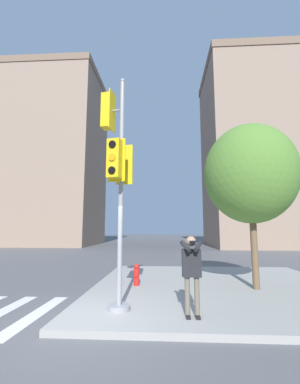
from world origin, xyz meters
name	(u,v)px	position (x,y,z in m)	size (l,w,h in m)	color
ground_plane	(76,328)	(0.00, 0.00, 0.00)	(160.00, 160.00, 0.00)	#5B5B5E
sidewalk_corner	(218,287)	(3.50, 3.50, 0.07)	(8.00, 8.00, 0.14)	#9E9B96
traffic_signal_pole	(117,166)	(0.64, 0.71, 3.47)	(0.80, 1.10, 5.62)	#939399
person_photographer	(192,268)	(2.35, 0.33, 1.14)	(0.50, 0.53, 1.66)	black
street_tree	(250,174)	(4.54, 2.94, 3.70)	(2.91, 2.91, 5.17)	brown
fire_hydrant	(136,275)	(0.85, 3.22, 0.48)	(0.19, 0.25, 0.68)	red
building_left	(54,158)	(-12.16, 25.28, 10.76)	(11.31, 9.92, 21.49)	gray
building_right	(257,153)	(12.33, 23.59, 10.47)	(11.44, 10.24, 20.90)	gray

